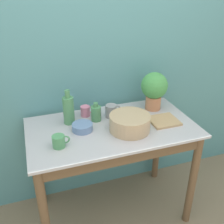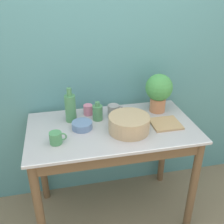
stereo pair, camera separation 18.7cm
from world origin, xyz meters
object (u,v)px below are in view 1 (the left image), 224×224
Objects in this scene: mug_green at (59,141)px; potted_plant at (154,88)px; mug_grey at (111,111)px; tray_board at (164,121)px; bowl_small_blue at (82,127)px; mug_pink at (86,111)px; bottle_tall at (69,110)px; bowl_wash_large at (130,123)px; bottle_short at (96,113)px.

potted_plant is at bearing 20.40° from mug_green.
tray_board is (0.35, -0.20, -0.04)m from mug_grey.
mug_grey is at bearing 26.14° from bowl_small_blue.
mug_pink is 0.92× the size of mug_green.
mug_grey is (0.45, 0.28, 0.01)m from mug_green.
mug_green is 0.24m from bowl_small_blue.
bottle_tall reaches higher than tray_board.
bowl_wash_large reaches higher than bowl_small_blue.
bowl_wash_large is 0.51m from mug_green.
bottle_short is 0.13m from mug_grey.
bottle_short reaches higher than mug_pink.
bowl_wash_large is 1.96× the size of bowl_small_blue.
mug_green is at bearing -125.84° from mug_pink.
potted_plant is 0.89m from mug_green.
potted_plant is at bearing 3.57° from mug_grey.
mug_grey reaches higher than bowl_small_blue.
mug_grey is at bearing 104.33° from bowl_wash_large.
bottle_short reaches higher than bowl_wash_large.
mug_grey is at bearing 149.68° from tray_board.
bowl_wash_large is 0.30m from tray_board.
bottle_short reaches higher than mug_green.
mug_pink is 0.61m from tray_board.
mug_grey is 0.29m from bowl_small_blue.
potted_plant reaches higher than tray_board.
bottle_short is at bearing -59.84° from mug_pink.
bowl_wash_large is at bearing 5.59° from mug_green.
mug_green is (-0.26, -0.36, 0.00)m from mug_pink.
mug_pink is 0.50× the size of tray_board.
bowl_wash_large is 1.97× the size of bottle_short.
potted_plant is 2.96× the size of mug_pink.
potted_plant is 2.46× the size of mug_grey.
bottle_tall reaches higher than bottle_short.
bowl_small_blue is (-0.13, -0.11, -0.04)m from bottle_short.
potted_plant is 2.10× the size of bowl_small_blue.
bottle_short is at bearing 131.55° from bowl_wash_large.
mug_grey is at bearing -23.34° from mug_pink.
potted_plant is 0.70m from bottle_tall.
mug_pink is (0.14, 0.08, -0.07)m from bottle_tall.
bottle_short is 0.42m from mug_green.
bottle_tall is 0.21m from bottle_short.
mug_pink is at bearing 174.07° from potted_plant.
bowl_small_blue is at bearing 162.20° from bowl_wash_large.
potted_plant is at bearing -5.93° from mug_pink.
bottle_short is (0.20, -0.02, -0.05)m from bottle_tall.
bowl_wash_large is 1.09× the size of bottle_tall.
potted_plant reaches higher than bottle_short.
mug_green is 0.53m from mug_grey.
bottle_tall is 0.17m from bowl_small_blue.
bowl_wash_large is at bearing -75.67° from mug_grey.
potted_plant is at bearing 1.40° from bottle_tall.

